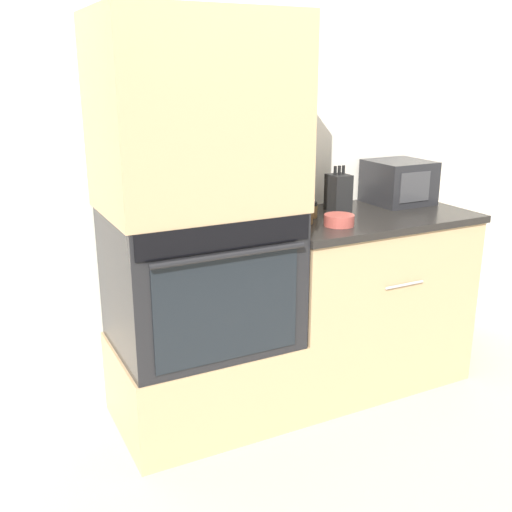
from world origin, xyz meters
name	(u,v)px	position (x,y,z in m)	size (l,w,h in m)	color
ground_plane	(308,427)	(0.00, 0.00, 0.00)	(12.00, 12.00, 0.00)	beige
wall_back	(247,144)	(0.00, 0.63, 1.25)	(8.00, 0.05, 2.50)	silver
oven_cabinet_base	(203,379)	(-0.40, 0.30, 0.20)	(0.80, 0.60, 0.41)	tan
wall_oven	(201,277)	(-0.40, 0.30, 0.72)	(0.78, 0.64, 0.62)	black
oven_cabinet_upper	(196,114)	(-0.40, 0.30, 1.43)	(0.80, 0.60, 0.80)	tan
counter_unit	(363,298)	(0.51, 0.30, 0.46)	(1.04, 0.63, 0.91)	tan
microwave	(399,182)	(0.81, 0.44, 1.02)	(0.31, 0.31, 0.23)	#232326
knife_block	(338,192)	(0.42, 0.43, 1.00)	(0.10, 0.11, 0.23)	black
bowl	(339,220)	(0.25, 0.17, 0.93)	(0.14, 0.14, 0.05)	#B24C42
condiment_jar_near	(309,214)	(0.13, 0.26, 0.96)	(0.04, 0.04, 0.10)	brown
condiment_jar_mid	(290,210)	(0.11, 0.39, 0.95)	(0.04, 0.04, 0.09)	silver
condiment_jar_far	(311,210)	(0.22, 0.36, 0.95)	(0.06, 0.06, 0.08)	brown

